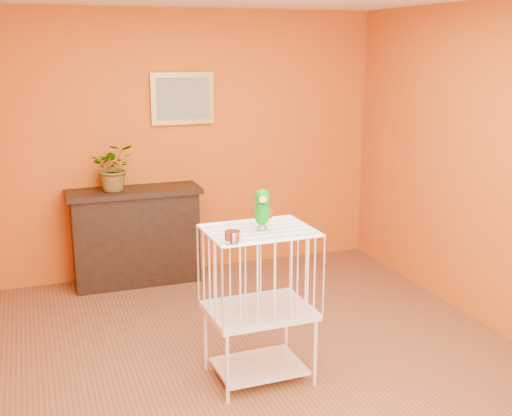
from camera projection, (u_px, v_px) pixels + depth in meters
name	position (u px, v px, depth m)	size (l,w,h in m)	color
ground	(261.00, 367.00, 4.60)	(4.50, 4.50, 0.00)	brown
room_shell	(262.00, 149.00, 4.21)	(4.50, 4.50, 4.50)	#C65612
console_cabinet	(136.00, 236.00, 6.16)	(1.25, 0.45, 0.93)	black
potted_plant	(114.00, 172.00, 5.97)	(0.40, 0.44, 0.35)	#26722D
framed_picture	(183.00, 98.00, 6.20)	(0.62, 0.04, 0.50)	#B18C3F
birdcage	(259.00, 303.00, 4.33)	(0.71, 0.55, 1.07)	white
feed_cup	(233.00, 237.00, 3.91)	(0.10, 0.10, 0.07)	silver
parrot	(262.00, 209.00, 4.15)	(0.15, 0.26, 0.29)	#59544C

